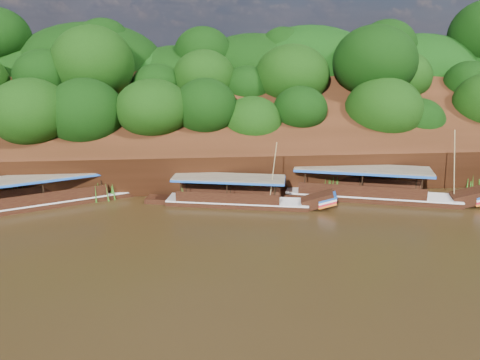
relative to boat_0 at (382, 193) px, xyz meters
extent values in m
plane|color=black|center=(-10.87, -7.32, -0.61)|extent=(160.00, 160.00, 0.00)
cube|color=#32190B|center=(-10.87, 8.68, 2.89)|extent=(120.00, 16.12, 13.64)
cube|color=#32190B|center=(-10.87, 18.68, -0.61)|extent=(120.00, 24.00, 12.00)
ellipsoid|color=#133F0A|center=(-16.87, 7.68, 2.89)|extent=(18.00, 8.00, 6.40)
ellipsoid|color=#133F0A|center=(-10.87, 15.68, 8.59)|extent=(24.00, 11.00, 8.40)
cube|color=black|center=(-0.81, 0.23, -0.61)|extent=(14.06, 6.10, 0.98)
cube|color=silver|center=(-0.81, 0.23, -0.14)|extent=(14.08, 6.17, 0.11)
cube|color=black|center=(6.73, -1.90, 0.16)|extent=(3.65, 2.62, 1.90)
cube|color=brown|center=(-1.65, 0.47, 2.02)|extent=(11.25, 5.62, 0.13)
cube|color=#1A4FAD|center=(-1.65, 0.47, 1.89)|extent=(11.25, 5.62, 0.20)
cylinder|color=tan|center=(4.80, -1.92, 2.84)|extent=(1.46, 1.29, 5.65)
cube|color=black|center=(-11.93, -0.19, -0.61)|extent=(11.47, 4.36, 0.85)
cube|color=silver|center=(-11.93, -0.19, -0.20)|extent=(11.48, 4.42, 0.09)
cube|color=black|center=(-5.72, -1.50, 0.05)|extent=(2.94, 2.07, 1.59)
cube|color=#1A4FAD|center=(-5.03, -1.65, 0.33)|extent=(1.69, 1.87, 0.58)
cube|color=red|center=(-5.03, -1.65, 0.01)|extent=(1.69, 1.87, 0.58)
cube|color=brown|center=(-12.62, -0.05, 1.66)|extent=(9.14, 4.15, 0.11)
cube|color=#1A4FAD|center=(-12.62, -0.05, 1.55)|extent=(9.14, 4.15, 0.17)
cylinder|color=tan|center=(-9.29, -1.33, 2.39)|extent=(0.29, 1.56, 4.95)
cube|color=black|center=(-26.54, 1.29, -0.61)|extent=(13.23, 7.14, 0.91)
cube|color=silver|center=(-26.54, 1.29, -0.17)|extent=(13.26, 7.21, 0.10)
cube|color=black|center=(-19.58, 4.14, 0.10)|extent=(3.55, 2.74, 1.80)
cube|color=#1A4FAD|center=(-18.80, 4.46, 0.41)|extent=(2.18, 2.23, 0.67)
cube|color=red|center=(-18.80, 4.46, 0.06)|extent=(2.18, 2.23, 0.67)
cube|color=brown|center=(-27.32, 0.97, 1.84)|extent=(10.67, 6.35, 0.12)
cube|color=#1A4FAD|center=(-27.32, 0.97, 1.72)|extent=(10.67, 6.35, 0.18)
cylinder|color=tan|center=(-22.71, 2.64, 2.48)|extent=(0.60, 2.04, 4.89)
cone|color=#32741D|center=(-29.81, 1.69, 0.29)|extent=(1.50, 1.50, 1.79)
cone|color=#32741D|center=(-22.70, 1.80, 0.44)|extent=(1.50, 1.50, 2.09)
cone|color=#32741D|center=(-15.98, 1.72, 0.06)|extent=(1.50, 1.50, 1.32)
cone|color=#32741D|center=(-9.93, 2.30, 0.12)|extent=(1.50, 1.50, 1.45)
cone|color=#32741D|center=(-3.79, 2.04, 0.41)|extent=(1.50, 1.50, 2.04)
cone|color=#32741D|center=(1.61, 2.17, 0.26)|extent=(1.50, 1.50, 1.73)
cone|color=#32741D|center=(9.15, 1.89, 0.35)|extent=(1.50, 1.50, 1.91)
camera|label=1|loc=(-14.76, -35.36, 12.12)|focal=35.00mm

